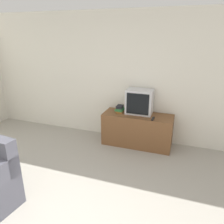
{
  "coord_description": "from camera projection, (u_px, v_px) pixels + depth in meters",
  "views": [
    {
      "loc": [
        1.46,
        -1.25,
        2.15
      ],
      "look_at": [
        0.24,
        2.25,
        0.82
      ],
      "focal_mm": 35.0,
      "sensor_mm": 36.0,
      "label": 1
    }
  ],
  "objects": [
    {
      "name": "wall_back",
      "position": [
        114.0,
        77.0,
        4.54
      ],
      "size": [
        9.0,
        0.06,
        2.6
      ],
      "color": "silver",
      "rests_on": "ground_plane"
    },
    {
      "name": "television",
      "position": [
        139.0,
        102.0,
        4.29
      ],
      "size": [
        0.51,
        0.35,
        0.49
      ],
      "color": "silver",
      "rests_on": "tv_stand"
    },
    {
      "name": "book_stack",
      "position": [
        120.0,
        109.0,
        4.44
      ],
      "size": [
        0.17,
        0.23,
        0.13
      ],
      "color": "#995623",
      "rests_on": "tv_stand"
    },
    {
      "name": "remote_on_stand",
      "position": [
        153.0,
        119.0,
        4.06
      ],
      "size": [
        0.05,
        0.16,
        0.02
      ],
      "rotation": [
        0.0,
        0.0,
        -0.04
      ],
      "color": "black",
      "rests_on": "tv_stand"
    },
    {
      "name": "tv_stand",
      "position": [
        137.0,
        130.0,
        4.41
      ],
      "size": [
        1.37,
        0.51,
        0.65
      ],
      "color": "brown",
      "rests_on": "ground_plane"
    }
  ]
}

